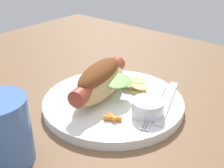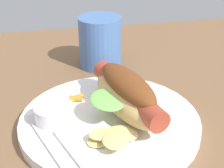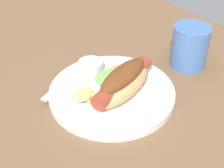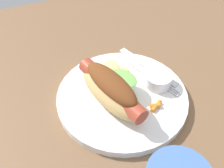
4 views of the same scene
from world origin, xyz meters
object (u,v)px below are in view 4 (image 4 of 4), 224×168
(fork, at_px, (146,73))
(carrot_garnish, at_px, (156,106))
(hot_dog, at_px, (111,89))
(sauce_ramekin, at_px, (158,80))
(plate, at_px, (122,97))
(chips_pile, at_px, (115,71))
(knife, at_px, (147,66))

(fork, bearing_deg, carrot_garnish, -37.47)
(hot_dog, bearing_deg, sauce_ramekin, 76.70)
(hot_dog, height_order, carrot_garnish, hot_dog)
(plate, distance_m, chips_pile, 0.06)
(plate, xyz_separation_m, knife, (0.08, 0.05, 0.01))
(plate, distance_m, hot_dog, 0.05)
(hot_dog, relative_size, sauce_ramekin, 3.16)
(carrot_garnish, bearing_deg, plate, 128.70)
(plate, distance_m, carrot_garnish, 0.07)
(fork, relative_size, knife, 0.98)
(sauce_ramekin, distance_m, knife, 0.06)
(fork, relative_size, carrot_garnish, 5.26)
(fork, height_order, carrot_garnish, carrot_garnish)
(sauce_ramekin, height_order, fork, sauce_ramekin)
(hot_dog, bearing_deg, plate, 89.54)
(chips_pile, distance_m, carrot_garnish, 0.12)
(knife, bearing_deg, chips_pile, -114.31)
(plate, xyz_separation_m, carrot_garnish, (0.04, -0.05, 0.01))
(sauce_ramekin, distance_m, chips_pile, 0.09)
(sauce_ramekin, relative_size, chips_pile, 0.70)
(plate, xyz_separation_m, hot_dog, (-0.03, -0.01, 0.04))
(sauce_ramekin, relative_size, carrot_garnish, 1.80)
(fork, bearing_deg, sauce_ramekin, -9.97)
(hot_dog, distance_m, sauce_ramekin, 0.10)
(sauce_ramekin, bearing_deg, knife, 83.90)
(plate, xyz_separation_m, chips_pile, (0.01, 0.06, 0.02))
(plate, relative_size, fork, 1.64)
(fork, height_order, knife, same)
(fork, height_order, chips_pile, chips_pile)
(knife, relative_size, carrot_garnish, 5.36)
(chips_pile, bearing_deg, fork, -21.33)
(sauce_ramekin, distance_m, carrot_garnish, 0.06)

